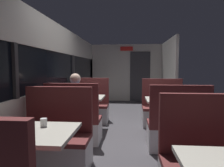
{
  "coord_description": "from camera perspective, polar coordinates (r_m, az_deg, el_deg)",
  "views": [
    {
      "loc": [
        0.09,
        -3.95,
        1.37
      ],
      "look_at": [
        -0.4,
        1.85,
        0.9
      ],
      "focal_mm": 31.87,
      "sensor_mm": 36.0,
      "label": 1
    }
  ],
  "objects": [
    {
      "name": "bench_rear_aisle_facing_entry",
      "position": [
        4.87,
        14.33,
        -7.87
      ],
      "size": [
        0.95,
        0.5,
        1.1
      ],
      "color": "silver",
      "rests_on": "ground_plane"
    },
    {
      "name": "bench_near_window_facing_entry",
      "position": [
        2.93,
        -15.85,
        -16.38
      ],
      "size": [
        0.95,
        0.5,
        1.1
      ],
      "color": "silver",
      "rests_on": "ground_plane"
    },
    {
      "name": "bench_mid_window_facing_end",
      "position": [
        3.77,
        -10.76,
        -11.49
      ],
      "size": [
        0.95,
        0.5,
        1.1
      ],
      "color": "silver",
      "rests_on": "ground_plane"
    },
    {
      "name": "carriage_end_bulkhead",
      "position": [
        8.14,
        4.58,
        2.99
      ],
      "size": [
        2.9,
        0.11,
        2.3
      ],
      "color": "beige",
      "rests_on": "ground_plane"
    },
    {
      "name": "carriage_window_panel_left",
      "position": [
        4.25,
        -16.51,
        0.89
      ],
      "size": [
        0.09,
        8.48,
        2.3
      ],
      "color": "beige",
      "rests_on": "ground_plane"
    },
    {
      "name": "bench_rear_aisle_facing_end",
      "position": [
        3.54,
        18.15,
        -12.71
      ],
      "size": [
        0.95,
        0.5,
        1.1
      ],
      "color": "silver",
      "rests_on": "ground_plane"
    },
    {
      "name": "bench_mid_window_facing_entry",
      "position": [
        5.09,
        -6.51,
        -7.2
      ],
      "size": [
        0.95,
        0.5,
        1.1
      ],
      "color": "silver",
      "rests_on": "ground_plane"
    },
    {
      "name": "dining_table_rear_aisle",
      "position": [
        4.13,
        16.02,
        -5.73
      ],
      "size": [
        0.9,
        0.7,
        0.74
      ],
      "color": "#9E9EA3",
      "rests_on": "ground_plane"
    },
    {
      "name": "carriage_aisle_panel_right",
      "position": [
        7.08,
        15.88,
        2.68
      ],
      "size": [
        0.08,
        2.4,
        2.3
      ],
      "primitive_type": "cube",
      "color": "beige",
      "rests_on": "ground_plane"
    },
    {
      "name": "seated_passenger",
      "position": [
        3.79,
        -10.51,
        -8.15
      ],
      "size": [
        0.47,
        0.55,
        1.26
      ],
      "color": "#26262D",
      "rests_on": "ground_plane"
    },
    {
      "name": "dining_table_mid_window",
      "position": [
        4.37,
        -8.35,
        -5.06
      ],
      "size": [
        0.9,
        0.7,
        0.74
      ],
      "color": "#9E9EA3",
      "rests_on": "ground_plane"
    },
    {
      "name": "coffee_cup_primary",
      "position": [
        2.28,
        -19.0,
        -10.55
      ],
      "size": [
        0.07,
        0.07,
        0.09
      ],
      "color": "white",
      "rests_on": "dining_table_near_window"
    },
    {
      "name": "ground_plane",
      "position": [
        4.18,
        3.4,
        -14.65
      ],
      "size": [
        3.3,
        9.2,
        0.02
      ],
      "primitive_type": "cube",
      "color": "#423F44"
    },
    {
      "name": "dining_table_near_window",
      "position": [
        2.23,
        -22.61,
        -14.92
      ],
      "size": [
        0.9,
        0.7,
        0.74
      ],
      "color": "#9E9EA3",
      "rests_on": "ground_plane"
    }
  ]
}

